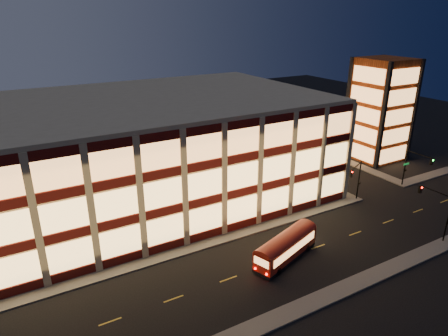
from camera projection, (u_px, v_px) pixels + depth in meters
ground at (217, 246)px, 46.15m from camera, size 200.00×200.00×0.00m
sidewalk_office_south at (190, 248)px, 45.54m from camera, size 54.00×2.00×0.15m
sidewalk_office_east at (284, 165)px, 70.54m from camera, size 2.00×30.00×0.15m
sidewalk_tower_south at (427, 176)px, 65.52m from camera, size 14.00×2.00×0.15m
sidewalk_tower_west at (330, 155)px, 75.65m from camera, size 2.00×30.00×0.15m
sidewalk_near at (287, 314)px, 35.63m from camera, size 100.00×2.00×0.15m
office_building at (140, 150)px, 55.83m from camera, size 50.45×30.45×14.50m
stair_tower at (380, 110)px, 71.11m from camera, size 8.60×8.60×18.00m
traffic_signal_far at (356, 176)px, 55.17m from camera, size 3.79×1.87×6.00m
traffic_signal_right at (414, 163)px, 59.73m from camera, size 1.20×4.37×6.00m
traffic_signal_near at (438, 205)px, 46.66m from camera, size 0.32×4.45×6.00m
trolley_bus at (286, 246)px, 43.08m from camera, size 9.22×5.00×3.04m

